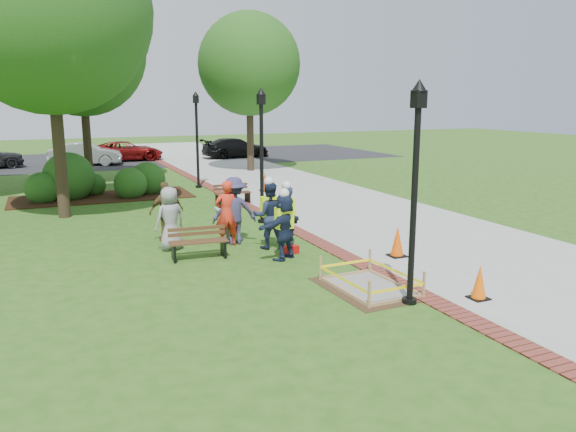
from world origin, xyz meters
name	(u,v)px	position (x,y,z in m)	size (l,w,h in m)	color
ground	(289,269)	(0.00, 0.00, 0.00)	(100.00, 100.00, 0.00)	#285116
sidewalk	(302,192)	(5.00, 10.00, 0.01)	(6.00, 60.00, 0.02)	#9E9E99
brick_edging	(230,197)	(1.75, 10.00, 0.01)	(0.50, 60.00, 0.03)	maroon
mulch_bed	(102,197)	(-3.00, 12.00, 0.02)	(7.00, 3.00, 0.05)	#381E0F
parking_lot	(126,159)	(0.00, 27.00, 0.00)	(36.00, 12.00, 0.01)	black
wet_concrete_pad	(369,278)	(0.99, -1.95, 0.23)	(1.79, 2.37, 0.55)	#47331E
bench_near	(199,249)	(-1.70, 1.71, 0.25)	(1.47, 0.59, 0.77)	#58321E
bench_far	(233,198)	(1.41, 8.53, 0.24)	(1.40, 0.55, 0.75)	brown
cone_front	(479,283)	(2.62, -3.38, 0.35)	(0.36, 0.36, 0.72)	black
cone_back	(397,242)	(2.91, -0.15, 0.39)	(0.41, 0.41, 0.80)	black
cone_far	(265,182)	(3.62, 10.85, 0.40)	(0.42, 0.42, 0.82)	black
toolbox	(291,250)	(0.58, 1.21, 0.10)	(0.41, 0.22, 0.20)	#B4100D
lamp_near	(415,177)	(1.25, -3.00, 2.48)	(0.28, 0.28, 4.26)	black
lamp_mid	(262,145)	(1.25, 5.00, 2.48)	(0.28, 0.28, 4.26)	black
lamp_far	(197,132)	(1.25, 13.00, 2.48)	(0.28, 0.28, 4.26)	black
tree_left	(48,11)	(-4.56, 8.46, 6.63)	(6.51, 6.51, 9.89)	#3D2D1E
tree_back	(81,52)	(-3.12, 16.45, 6.02)	(5.85, 5.85, 8.96)	#3D2D1E
tree_right	(249,64)	(5.50, 17.86, 5.75)	(5.51, 5.51, 8.52)	#3D2D1E
shrub_a	(43,203)	(-5.22, 11.69, 0.00)	(1.28, 1.28, 1.28)	#214D16
shrub_b	(70,199)	(-4.21, 12.23, 0.00)	(2.01, 2.01, 2.01)	#214D16
shrub_c	(131,198)	(-1.93, 11.50, 0.00)	(1.32, 1.32, 1.32)	#214D16
shrub_d	(149,194)	(-1.13, 12.18, 0.00)	(1.45, 1.45, 1.45)	#214D16
shrub_e	(94,195)	(-3.26, 12.77, 0.00)	(1.00, 1.00, 1.00)	#214D16
casual_person_a	(170,219)	(-2.15, 2.85, 0.84)	(0.61, 0.49, 1.68)	gray
casual_person_b	(227,213)	(-0.65, 2.67, 0.89)	(0.60, 0.42, 1.78)	red
casual_person_c	(229,211)	(-0.46, 3.13, 0.84)	(0.59, 0.44, 1.68)	silver
casual_person_d	(167,212)	(-2.04, 3.85, 0.83)	(0.58, 0.41, 1.67)	brown
casual_person_e	(234,211)	(-0.41, 2.77, 0.92)	(0.65, 0.48, 1.84)	#353258
hivis_worker_a	(284,224)	(0.23, 0.82, 0.89)	(0.62, 0.55, 1.78)	#1B2446
hivis_worker_b	(286,214)	(0.79, 1.98, 0.89)	(0.61, 0.50, 1.78)	#1B2247
hivis_worker_c	(269,213)	(0.28, 1.95, 0.95)	(0.64, 0.49, 1.92)	#191A42
parked_car_b	(86,166)	(-2.74, 24.15, 0.00)	(4.57, 1.99, 1.49)	#9FA0A4
parked_car_c	(127,161)	(-0.10, 25.94, 0.00)	(4.24, 1.84, 1.38)	maroon
parked_car_d	(236,158)	(6.98, 24.94, 0.00)	(4.45, 1.94, 1.45)	black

